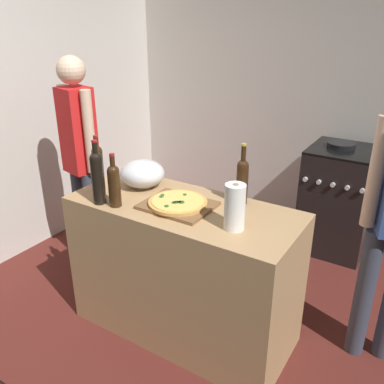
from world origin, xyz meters
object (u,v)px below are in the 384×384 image
object	(u,v)px
wine_bottle_clear	(114,183)
mixing_bowl	(142,174)
pizza	(178,202)
wine_bottle_amber	(97,175)
wine_bottle_dark	(242,179)
paper_towel_roll	(235,207)
person_in_stripes	(80,153)
stove	(338,200)
wine_bottle_green	(98,168)

from	to	relation	value
wine_bottle_clear	mixing_bowl	bearing A→B (deg)	98.77
pizza	wine_bottle_amber	xyz separation A→B (m)	(-0.43, -0.20, 0.15)
mixing_bowl	wine_bottle_amber	distance (m)	0.35
pizza	wine_bottle_dark	size ratio (longest dim) A/B	0.94
pizza	wine_bottle_dark	xyz separation A→B (m)	(0.29, 0.25, 0.12)
paper_towel_roll	person_in_stripes	size ratio (longest dim) A/B	0.15
paper_towel_roll	stove	world-z (taller)	paper_towel_roll
paper_towel_roll	wine_bottle_clear	xyz separation A→B (m)	(-0.72, -0.12, 0.02)
wine_bottle_amber	stove	size ratio (longest dim) A/B	0.40
wine_bottle_green	person_in_stripes	distance (m)	0.66
stove	person_in_stripes	world-z (taller)	person_in_stripes
pizza	wine_bottle_amber	world-z (taller)	wine_bottle_amber
mixing_bowl	person_in_stripes	size ratio (longest dim) A/B	0.17
wine_bottle_clear	wine_bottle_dark	distance (m)	0.74
wine_bottle_dark	paper_towel_roll	bearing A→B (deg)	-70.74
stove	person_in_stripes	size ratio (longest dim) A/B	0.57
paper_towel_roll	wine_bottle_dark	size ratio (longest dim) A/B	0.69
wine_bottle_green	wine_bottle_clear	bearing A→B (deg)	-22.83
wine_bottle_green	wine_bottle_amber	distance (m)	0.14
mixing_bowl	wine_bottle_dark	xyz separation A→B (m)	(0.66, 0.11, 0.07)
wine_bottle_amber	wine_bottle_dark	xyz separation A→B (m)	(0.71, 0.45, -0.02)
mixing_bowl	wine_bottle_dark	distance (m)	0.67
mixing_bowl	person_in_stripes	world-z (taller)	person_in_stripes
wine_bottle_green	wine_bottle_dark	world-z (taller)	wine_bottle_green
pizza	mixing_bowl	bearing A→B (deg)	159.32
pizza	wine_bottle_dark	bearing A→B (deg)	40.47
wine_bottle_dark	stove	distance (m)	1.53
wine_bottle_clear	person_in_stripes	bearing A→B (deg)	149.08
wine_bottle_green	wine_bottle_amber	xyz separation A→B (m)	(0.09, -0.10, 0.00)
wine_bottle_amber	person_in_stripes	bearing A→B (deg)	143.88
wine_bottle_amber	mixing_bowl	bearing A→B (deg)	80.35
pizza	person_in_stripes	size ratio (longest dim) A/B	0.21
wine_bottle_dark	stove	bearing A→B (deg)	78.46
wine_bottle_amber	person_in_stripes	world-z (taller)	person_in_stripes
pizza	stove	xyz separation A→B (m)	(0.57, 1.63, -0.47)
pizza	wine_bottle_dark	distance (m)	0.40
paper_towel_roll	wine_bottle_clear	world-z (taller)	wine_bottle_clear
paper_towel_roll	wine_bottle_green	world-z (taller)	wine_bottle_green
paper_towel_roll	person_in_stripes	world-z (taller)	person_in_stripes
wine_bottle_green	wine_bottle_dark	distance (m)	0.88
wine_bottle_green	wine_bottle_clear	world-z (taller)	wine_bottle_green
wine_bottle_dark	wine_bottle_clear	bearing A→B (deg)	-144.91
wine_bottle_green	mixing_bowl	bearing A→B (deg)	57.01
pizza	mixing_bowl	world-z (taller)	mixing_bowl
paper_towel_roll	stove	bearing A→B (deg)	84.14
pizza	stove	world-z (taller)	stove
mixing_bowl	wine_bottle_clear	xyz separation A→B (m)	(0.05, -0.32, 0.05)
mixing_bowl	wine_bottle_clear	world-z (taller)	wine_bottle_clear
wine_bottle_green	person_in_stripes	bearing A→B (deg)	146.40
person_in_stripes	mixing_bowl	bearing A→B (deg)	-10.45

